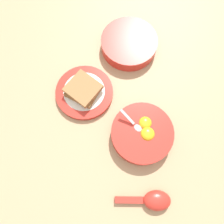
% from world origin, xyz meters
% --- Properties ---
extents(ground_plane, '(3.00, 3.00, 0.00)m').
position_xyz_m(ground_plane, '(0.00, 0.00, 0.00)').
color(ground_plane, tan).
extents(egg_bowl, '(0.18, 0.18, 0.07)m').
position_xyz_m(egg_bowl, '(-0.01, -0.04, 0.02)').
color(egg_bowl, red).
rests_on(egg_bowl, ground_plane).
extents(toast_plate, '(0.18, 0.18, 0.02)m').
position_xyz_m(toast_plate, '(0.21, -0.01, 0.01)').
color(toast_plate, red).
rests_on(toast_plate, ground_plane).
extents(toast_sandwich, '(0.11, 0.10, 0.03)m').
position_xyz_m(toast_sandwich, '(0.21, -0.01, 0.03)').
color(toast_sandwich, brown).
rests_on(toast_sandwich, toast_plate).
extents(soup_spoon, '(0.13, 0.13, 0.03)m').
position_xyz_m(soup_spoon, '(-0.15, 0.07, 0.01)').
color(soup_spoon, red).
rests_on(soup_spoon, ground_plane).
extents(congee_bowl, '(0.18, 0.18, 0.04)m').
position_xyz_m(congee_bowl, '(0.23, -0.23, 0.02)').
color(congee_bowl, red).
rests_on(congee_bowl, ground_plane).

